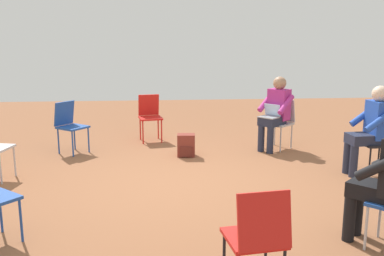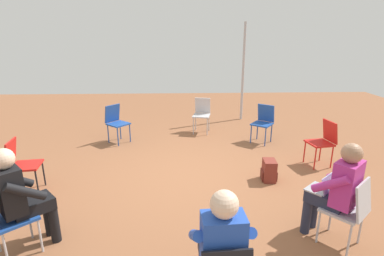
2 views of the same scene
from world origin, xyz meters
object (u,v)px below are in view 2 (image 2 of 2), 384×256
Objects in this scene: chair_southeast at (263,121)px; person_with_laptop at (337,187)px; chair_southwest at (350,208)px; chair_northwest at (6,216)px; chair_north at (21,162)px; person_in_black at (20,194)px; person_in_blue at (220,245)px; chair_south at (323,140)px; chair_northeast at (116,121)px; chair_east at (202,113)px; backpack_near_laptop_user at (269,172)px.

person_with_laptop reaches higher than chair_southeast.
chair_southwest is 3.73m from chair_northwest.
chair_north is 0.69× the size of person_in_black.
person_in_blue is (-0.80, 1.56, 0.20)m from chair_southwest.
chair_south is at bearing 158.36° from chair_southeast.
chair_south is 2.29m from person_with_laptop.
person_in_blue reaches higher than chair_south.
chair_southwest is at bearing 82.64° from chair_northeast.
chair_north and chair_southwest have the same top height.
chair_east is (2.93, -2.96, 0.00)m from chair_north.
chair_north is at bearing 137.51° from person_in_blue.
chair_east and chair_northwest have the same top height.
chair_southeast is 1.00× the size of chair_northeast.
person_with_laptop is at bearing 147.99° from chair_south.
person_in_blue is at bearing 132.99° from chair_south.
chair_east is 2.36× the size of backpack_near_laptop_user.
chair_southwest is at bearing 151.66° from chair_south.
chair_north is at bearing 120.64° from chair_southwest.
person_in_black reaches higher than chair_east.
person_in_black is at bearing 35.96° from chair_northeast.
chair_east is at bearing 108.59° from chair_northwest.
person_in_blue is at bearing 108.65° from chair_southeast.
chair_east is at bearing 149.39° from chair_northeast.
chair_southwest and chair_south have the same top height.
chair_east is 1.00× the size of chair_northwest.
chair_south is at bearing 91.73° from chair_north.
person_with_laptop is at bearing -169.15° from backpack_near_laptop_user.
chair_southwest is 0.69× the size of person_with_laptop.
chair_southeast is 1.00× the size of chair_north.
chair_south is at bearing 111.19° from chair_northeast.
chair_north reaches higher than backpack_near_laptop_user.
chair_northeast is 4.95m from chair_southwest.
chair_northwest is (-1.43, -0.57, 0.00)m from chair_north.
chair_southeast is 5.15m from chair_northwest.
chair_southeast is 0.69× the size of person_in_black.
backpack_near_laptop_user is (1.55, -3.20, -0.54)m from person_in_black.
chair_southwest is 0.69× the size of person_in_blue.
person_in_black is (-2.14, 4.35, 0.20)m from chair_south.
chair_south reaches higher than backpack_near_laptop_user.
chair_east is 2.87m from backpack_near_laptop_user.
person_in_blue is (-0.80, -2.17, 0.20)m from chair_northwest.
chair_north is 1.00× the size of chair_east.
backpack_near_laptop_user is (0.23, -3.89, -0.34)m from chair_north.
chair_southwest is at bearing 47.43° from chair_northwest.
chair_east is at bearing 66.11° from chair_southwest.
chair_northwest is (-4.36, 2.39, 0.00)m from chair_east.
person_with_laptop and person_in_black have the same top height.
chair_north is 2.46m from chair_northeast.
chair_east is 4.40m from person_with_laptop.
chair_northeast is at bearing 130.94° from chair_northwest.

